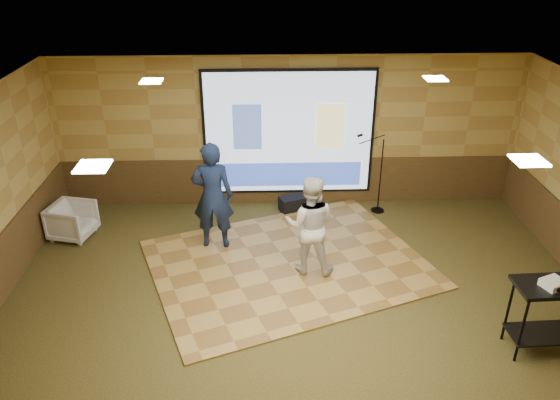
{
  "coord_description": "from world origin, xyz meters",
  "views": [
    {
      "loc": [
        -0.51,
        -6.54,
        5.12
      ],
      "look_at": [
        -0.25,
        0.99,
        1.3
      ],
      "focal_mm": 35.0,
      "sensor_mm": 36.0,
      "label": 1
    }
  ],
  "objects_px": {
    "dance_floor": "(288,264)",
    "player_right": "(310,225)",
    "player_left": "(213,196)",
    "duffel_bag": "(292,204)",
    "av_table": "(551,303)",
    "banquet_chair": "(72,221)",
    "projector_screen": "(289,135)",
    "projector": "(553,283)",
    "mic_stand": "(377,188)"
  },
  "relations": [
    {
      "from": "player_left",
      "to": "projector",
      "type": "distance_m",
      "value": 5.3
    },
    {
      "from": "av_table",
      "to": "projector",
      "type": "xyz_separation_m",
      "value": [
        -0.07,
        -0.04,
        0.35
      ]
    },
    {
      "from": "duffel_bag",
      "to": "projector",
      "type": "bearing_deg",
      "value": -53.65
    },
    {
      "from": "projector_screen",
      "to": "duffel_bag",
      "type": "relative_size",
      "value": 7.01
    },
    {
      "from": "player_right",
      "to": "duffel_bag",
      "type": "height_order",
      "value": "player_right"
    },
    {
      "from": "projector_screen",
      "to": "duffel_bag",
      "type": "bearing_deg",
      "value": -80.66
    },
    {
      "from": "player_left",
      "to": "mic_stand",
      "type": "height_order",
      "value": "player_left"
    },
    {
      "from": "projector_screen",
      "to": "mic_stand",
      "type": "bearing_deg",
      "value": -13.78
    },
    {
      "from": "dance_floor",
      "to": "duffel_bag",
      "type": "xyz_separation_m",
      "value": [
        0.16,
        1.94,
        0.13
      ]
    },
    {
      "from": "av_table",
      "to": "duffel_bag",
      "type": "distance_m",
      "value": 5.18
    },
    {
      "from": "projector",
      "to": "banquet_chair",
      "type": "bearing_deg",
      "value": 132.4
    },
    {
      "from": "banquet_chair",
      "to": "player_left",
      "type": "bearing_deg",
      "value": -85.15
    },
    {
      "from": "dance_floor",
      "to": "projector",
      "type": "relative_size",
      "value": 15.62
    },
    {
      "from": "mic_stand",
      "to": "banquet_chair",
      "type": "bearing_deg",
      "value": 169.53
    },
    {
      "from": "av_table",
      "to": "banquet_chair",
      "type": "distance_m",
      "value": 7.85
    },
    {
      "from": "projector_screen",
      "to": "av_table",
      "type": "xyz_separation_m",
      "value": [
        3.17,
        -4.44,
        -0.72
      ]
    },
    {
      "from": "av_table",
      "to": "projector",
      "type": "relative_size",
      "value": 3.77
    },
    {
      "from": "projector_screen",
      "to": "duffel_bag",
      "type": "distance_m",
      "value": 1.37
    },
    {
      "from": "player_left",
      "to": "duffel_bag",
      "type": "relative_size",
      "value": 4.07
    },
    {
      "from": "player_right",
      "to": "duffel_bag",
      "type": "relative_size",
      "value": 3.53
    },
    {
      "from": "projector",
      "to": "duffel_bag",
      "type": "relative_size",
      "value": 0.59
    },
    {
      "from": "dance_floor",
      "to": "banquet_chair",
      "type": "relative_size",
      "value": 6.1
    },
    {
      "from": "banquet_chair",
      "to": "duffel_bag",
      "type": "relative_size",
      "value": 1.52
    },
    {
      "from": "projector_screen",
      "to": "player_left",
      "type": "height_order",
      "value": "projector_screen"
    },
    {
      "from": "av_table",
      "to": "mic_stand",
      "type": "xyz_separation_m",
      "value": [
        -1.46,
        4.02,
        -0.26
      ]
    },
    {
      "from": "projector_screen",
      "to": "player_right",
      "type": "distance_m",
      "value": 2.57
    },
    {
      "from": "dance_floor",
      "to": "projector_screen",
      "type": "bearing_deg",
      "value": 87.36
    },
    {
      "from": "duffel_bag",
      "to": "av_table",
      "type": "bearing_deg",
      "value": -52.72
    },
    {
      "from": "player_left",
      "to": "duffel_bag",
      "type": "xyz_separation_m",
      "value": [
        1.43,
        1.3,
        -0.85
      ]
    },
    {
      "from": "dance_floor",
      "to": "player_right",
      "type": "height_order",
      "value": "player_right"
    },
    {
      "from": "dance_floor",
      "to": "banquet_chair",
      "type": "bearing_deg",
      "value": 164.71
    },
    {
      "from": "player_right",
      "to": "projector",
      "type": "distance_m",
      "value": 3.52
    },
    {
      "from": "projector",
      "to": "banquet_chair",
      "type": "xyz_separation_m",
      "value": [
        -7.08,
        3.26,
        -0.78
      ]
    },
    {
      "from": "projector_screen",
      "to": "banquet_chair",
      "type": "height_order",
      "value": "projector_screen"
    },
    {
      "from": "dance_floor",
      "to": "player_right",
      "type": "distance_m",
      "value": 0.93
    },
    {
      "from": "projector_screen",
      "to": "projector",
      "type": "bearing_deg",
      "value": -55.34
    },
    {
      "from": "dance_floor",
      "to": "player_right",
      "type": "xyz_separation_m",
      "value": [
        0.33,
        -0.2,
        0.85
      ]
    },
    {
      "from": "player_left",
      "to": "projector",
      "type": "bearing_deg",
      "value": 149.96
    },
    {
      "from": "projector",
      "to": "player_left",
      "type": "bearing_deg",
      "value": 124.71
    },
    {
      "from": "mic_stand",
      "to": "dance_floor",
      "type": "bearing_deg",
      "value": -152.76
    },
    {
      "from": "projector_screen",
      "to": "dance_floor",
      "type": "relative_size",
      "value": 0.76
    },
    {
      "from": "player_left",
      "to": "mic_stand",
      "type": "xyz_separation_m",
      "value": [
        3.08,
        1.23,
        -0.5
      ]
    },
    {
      "from": "mic_stand",
      "to": "av_table",
      "type": "bearing_deg",
      "value": -88.58
    },
    {
      "from": "av_table",
      "to": "banquet_chair",
      "type": "relative_size",
      "value": 1.47
    },
    {
      "from": "banquet_chair",
      "to": "projector_screen",
      "type": "bearing_deg",
      "value": -58.86
    },
    {
      "from": "dance_floor",
      "to": "mic_stand",
      "type": "height_order",
      "value": "mic_stand"
    },
    {
      "from": "mic_stand",
      "to": "duffel_bag",
      "type": "distance_m",
      "value": 1.69
    },
    {
      "from": "player_left",
      "to": "banquet_chair",
      "type": "bearing_deg",
      "value": -6.76
    },
    {
      "from": "av_table",
      "to": "projector",
      "type": "height_order",
      "value": "projector"
    },
    {
      "from": "projector",
      "to": "mic_stand",
      "type": "relative_size",
      "value": 0.17
    }
  ]
}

